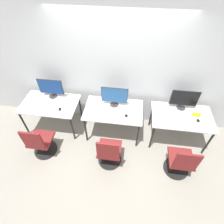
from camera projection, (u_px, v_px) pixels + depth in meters
name	position (u px, v px, depth m)	size (l,w,h in m)	color
ground_plane	(111.00, 144.00, 3.88)	(20.00, 20.00, 0.00)	gray
wall_back	(117.00, 68.00, 3.50)	(12.00, 0.05, 2.80)	#B7BCC1
desk_left	(50.00, 106.00, 3.81)	(1.20, 0.75, 0.73)	silver
monitor_left	(51.00, 88.00, 3.75)	(0.55, 0.18, 0.45)	#2D2D2D
keyboard_left	(47.00, 107.00, 3.66)	(0.44, 0.13, 0.02)	silver
mouse_left	(60.00, 109.00, 3.61)	(0.06, 0.09, 0.03)	black
office_chair_left	(41.00, 143.00, 3.50)	(0.48, 0.48, 0.86)	black
desk_center	(113.00, 112.00, 3.68)	(1.20, 0.75, 0.73)	silver
monitor_center	(114.00, 96.00, 3.56)	(0.55, 0.18, 0.45)	#2D2D2D
keyboard_center	(112.00, 115.00, 3.49)	(0.44, 0.13, 0.02)	silver
mouse_center	(126.00, 116.00, 3.48)	(0.06, 0.09, 0.03)	black
office_chair_center	(109.00, 153.00, 3.34)	(0.48, 0.48, 0.86)	black
desk_right	(181.00, 119.00, 3.54)	(1.20, 0.75, 0.73)	silver
monitor_right	(184.00, 99.00, 3.49)	(0.55, 0.18, 0.45)	#2D2D2D
keyboard_right	(183.00, 119.00, 3.42)	(0.44, 0.13, 0.02)	silver
mouse_right	(198.00, 121.00, 3.39)	(0.06, 0.09, 0.03)	black
office_chair_right	(180.00, 163.00, 3.20)	(0.48, 0.48, 0.86)	black
placard_right	(196.00, 115.00, 3.46)	(0.16, 0.03, 0.08)	yellow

